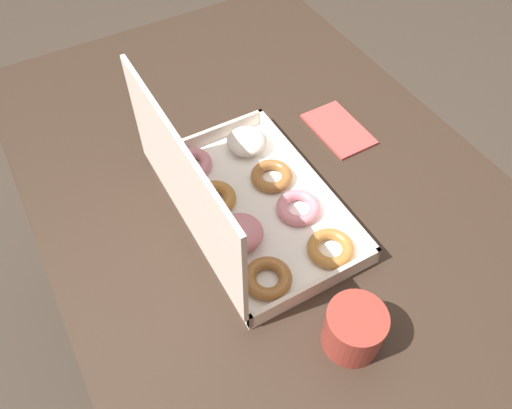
# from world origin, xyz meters

# --- Properties ---
(ground_plane) EXTENTS (8.00, 8.00, 0.00)m
(ground_plane) POSITION_xyz_m (0.00, 0.00, 0.00)
(ground_plane) COLOR #42382D
(dining_table) EXTENTS (1.30, 0.85, 0.73)m
(dining_table) POSITION_xyz_m (0.00, 0.00, 0.64)
(dining_table) COLOR #38281E
(dining_table) RESTS_ON ground_plane
(donut_box) EXTENTS (0.41, 0.26, 0.26)m
(donut_box) POSITION_xyz_m (-0.02, 0.08, 0.78)
(donut_box) COLOR white
(donut_box) RESTS_ON dining_table
(coffee_mug) EXTENTS (0.09, 0.09, 0.08)m
(coffee_mug) POSITION_xyz_m (-0.32, 0.05, 0.78)
(coffee_mug) COLOR #A3382D
(coffee_mug) RESTS_ON dining_table
(paper_napkin) EXTENTS (0.15, 0.10, 0.01)m
(paper_napkin) POSITION_xyz_m (0.07, -0.21, 0.74)
(paper_napkin) COLOR #CC4C47
(paper_napkin) RESTS_ON dining_table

